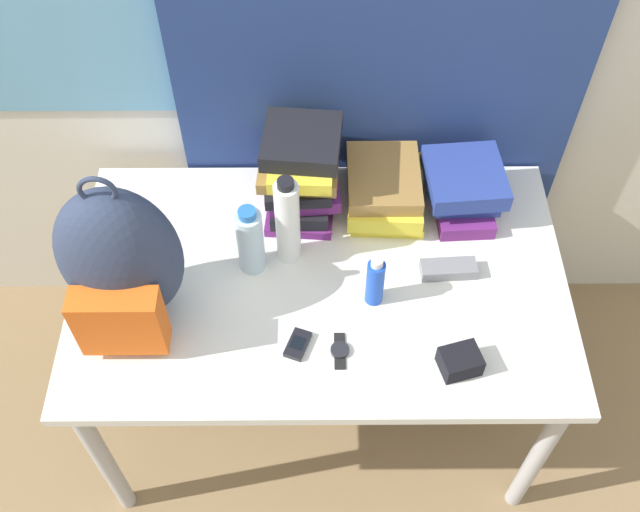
% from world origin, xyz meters
% --- Properties ---
extents(curtain_blue, '(1.13, 0.04, 2.50)m').
position_xyz_m(curtain_blue, '(0.17, 0.85, 1.25)').
color(curtain_blue, navy).
rests_on(curtain_blue, ground_plane).
extents(desk, '(1.33, 0.82, 0.72)m').
position_xyz_m(desk, '(0.00, 0.41, 0.64)').
color(desk, silver).
rests_on(desk, ground_plane).
extents(backpack, '(0.30, 0.27, 0.50)m').
position_xyz_m(backpack, '(-0.48, 0.31, 0.93)').
color(backpack, '#2D3851').
rests_on(backpack, desk).
extents(book_stack_left, '(0.23, 0.28, 0.28)m').
position_xyz_m(book_stack_left, '(-0.05, 0.68, 0.85)').
color(book_stack_left, '#6B2370').
rests_on(book_stack_left, desk).
extents(book_stack_center, '(0.23, 0.28, 0.13)m').
position_xyz_m(book_stack_center, '(0.19, 0.67, 0.78)').
color(book_stack_center, yellow).
rests_on(book_stack_center, desk).
extents(book_stack_right, '(0.23, 0.27, 0.15)m').
position_xyz_m(book_stack_right, '(0.41, 0.67, 0.79)').
color(book_stack_right, '#6B2370').
rests_on(book_stack_right, desk).
extents(water_bottle, '(0.07, 0.07, 0.23)m').
position_xyz_m(water_bottle, '(-0.18, 0.46, 0.82)').
color(water_bottle, silver).
rests_on(water_bottle, desk).
extents(sports_bottle, '(0.07, 0.07, 0.30)m').
position_xyz_m(sports_bottle, '(-0.08, 0.49, 0.86)').
color(sports_bottle, white).
rests_on(sports_bottle, desk).
extents(sunscreen_bottle, '(0.05, 0.05, 0.17)m').
position_xyz_m(sunscreen_bottle, '(0.14, 0.34, 0.80)').
color(sunscreen_bottle, blue).
rests_on(sunscreen_bottle, desk).
extents(cell_phone, '(0.07, 0.09, 0.02)m').
position_xyz_m(cell_phone, '(-0.06, 0.20, 0.72)').
color(cell_phone, black).
rests_on(cell_phone, desk).
extents(sunglasses_case, '(0.15, 0.06, 0.04)m').
position_xyz_m(sunglasses_case, '(0.35, 0.43, 0.73)').
color(sunglasses_case, gray).
rests_on(sunglasses_case, desk).
extents(camera_pouch, '(0.11, 0.10, 0.06)m').
position_xyz_m(camera_pouch, '(0.34, 0.14, 0.75)').
color(camera_pouch, black).
rests_on(camera_pouch, desk).
extents(wristwatch, '(0.05, 0.10, 0.01)m').
position_xyz_m(wristwatch, '(0.05, 0.19, 0.72)').
color(wristwatch, black).
rests_on(wristwatch, desk).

